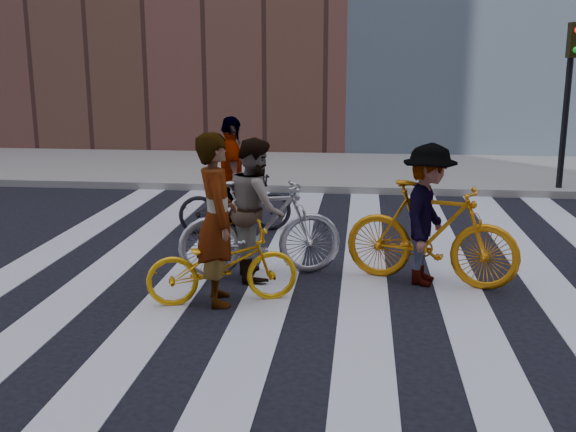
% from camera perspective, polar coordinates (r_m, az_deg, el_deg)
% --- Properties ---
extents(ground, '(100.00, 100.00, 0.00)m').
position_cam_1_polar(ground, '(8.77, 2.88, -4.47)').
color(ground, black).
rests_on(ground, ground).
extents(sidewalk_far, '(100.00, 5.00, 0.15)m').
position_cam_1_polar(sidewalk_far, '(16.06, 4.57, 3.86)').
color(sidewalk_far, gray).
rests_on(sidewalk_far, ground).
extents(zebra_crosswalk, '(8.25, 10.00, 0.01)m').
position_cam_1_polar(zebra_crosswalk, '(8.77, 2.88, -4.43)').
color(zebra_crosswalk, silver).
rests_on(zebra_crosswalk, ground).
extents(traffic_signal, '(0.22, 0.42, 3.33)m').
position_cam_1_polar(traffic_signal, '(14.22, 22.76, 10.64)').
color(traffic_signal, black).
rests_on(traffic_signal, ground).
extents(bike_yellow_left, '(1.77, 1.06, 0.88)m').
position_cam_1_polar(bike_yellow_left, '(7.48, -5.57, -4.12)').
color(bike_yellow_left, '#F6AD0D').
rests_on(bike_yellow_left, ground).
extents(bike_silver_mid, '(2.11, 1.11, 1.22)m').
position_cam_1_polar(bike_silver_mid, '(8.32, -2.35, -1.08)').
color(bike_silver_mid, '#9FA1A9').
rests_on(bike_silver_mid, ground).
extents(bike_yellow_right, '(2.16, 1.15, 1.25)m').
position_cam_1_polar(bike_yellow_right, '(8.21, 12.02, -1.45)').
color(bike_yellow_right, orange).
rests_on(bike_yellow_right, ground).
extents(bike_dark_rear, '(1.87, 1.14, 0.93)m').
position_cam_1_polar(bike_dark_rear, '(10.54, -4.47, 1.13)').
color(bike_dark_rear, black).
rests_on(bike_dark_rear, ground).
extents(rider_left, '(0.64, 0.80, 1.90)m').
position_cam_1_polar(rider_left, '(7.36, -6.04, -0.30)').
color(rider_left, slate).
rests_on(rider_left, ground).
extents(rider_mid, '(0.86, 0.99, 1.73)m').
position_cam_1_polar(rider_mid, '(8.26, -2.71, 0.66)').
color(rider_mid, slate).
rests_on(rider_mid, ground).
extents(rider_right, '(0.92, 1.23, 1.70)m').
position_cam_1_polar(rider_right, '(8.15, 11.74, 0.09)').
color(rider_right, slate).
rests_on(rider_right, ground).
extents(rider_rear, '(0.75, 1.14, 1.81)m').
position_cam_1_polar(rider_rear, '(10.47, -4.78, 3.49)').
color(rider_rear, slate).
rests_on(rider_rear, ground).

